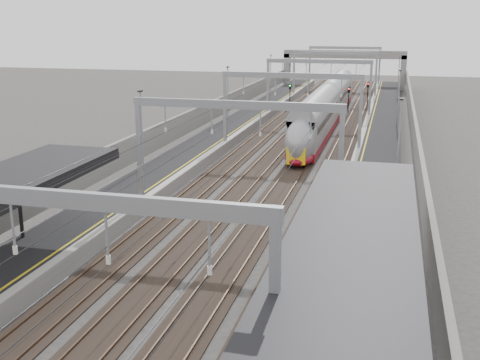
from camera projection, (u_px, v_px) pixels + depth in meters
The scene contains 13 objects.
platform_left at pixel (217, 139), 60.86m from camera, with size 4.00×120.00×1.00m, color black.
platform_right at pixel (379, 147), 57.04m from camera, with size 4.00×120.00×1.00m, color black.
tracks at pixel (295, 148), 59.07m from camera, with size 11.40×140.00×0.20m.
overhead_line at pixel (306, 79), 63.69m from camera, with size 13.00×140.00×6.60m.
canopy_right at pixel (343, 288), 16.51m from camera, with size 4.40×30.00×4.24m.
overbridge at pixel (344, 59), 109.21m from camera, with size 22.00×2.20×6.90m.
wall_left at pixel (187, 127), 61.34m from camera, with size 0.30×120.00×3.20m, color slate.
wall_right at pixel (414, 138), 56.00m from camera, with size 0.30×120.00×3.20m, color slate.
train at pixel (325, 111), 69.88m from camera, with size 2.54×46.23×4.02m.
bench at pixel (387, 293), 24.40m from camera, with size 0.98×1.67×0.84m.
signal_green at pixel (290, 91), 85.18m from camera, with size 0.32×0.32×3.48m.
signal_red_near at pixel (349, 95), 81.11m from camera, with size 0.32×0.32×3.48m.
signal_red_far at pixel (368, 90), 87.43m from camera, with size 0.32×0.32×3.48m.
Camera 1 is at (9.03, -12.44, 12.21)m, focal length 45.00 mm.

